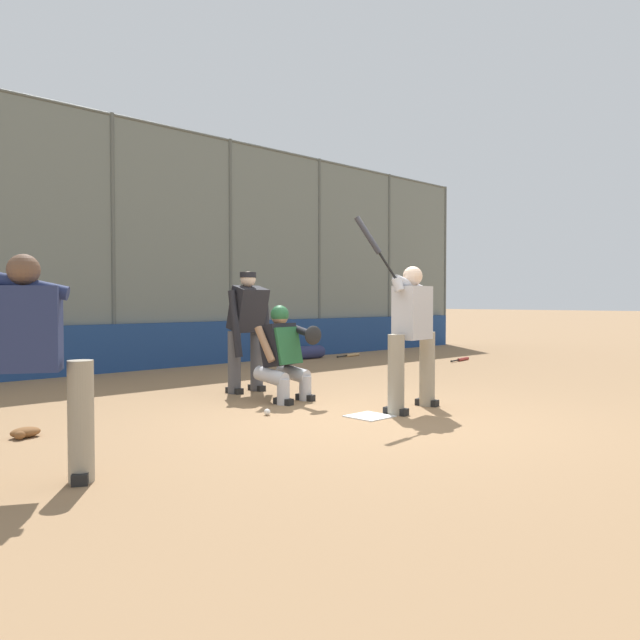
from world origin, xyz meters
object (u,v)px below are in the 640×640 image
at_px(spare_bat_near_backstop, 462,359).
at_px(umpire_home, 248,328).
at_px(catcher_behind_plate, 284,352).
at_px(fielding_glove_on_dirt, 25,433).
at_px(equipment_bag_dugout_side, 303,353).
at_px(batter_at_plate, 412,332).
at_px(spare_bat_by_padding, 351,355).
at_px(batter_on_deck, 24,360).
at_px(baseball_loose, 267,412).

bearing_deg(spare_bat_near_backstop, umpire_home, 174.85).
xyz_separation_m(catcher_behind_plate, fielding_glove_on_dirt, (3.16, -0.07, -0.59)).
distance_m(spare_bat_near_backstop, equipment_bag_dugout_side, 3.45).
distance_m(umpire_home, equipment_bag_dugout_side, 5.06).
relative_size(spare_bat_near_backstop, fielding_glove_on_dirt, 3.15).
xyz_separation_m(batter_at_plate, spare_bat_by_padding, (-4.68, -5.34, -0.89)).
bearing_deg(batter_at_plate, catcher_behind_plate, -76.37).
bearing_deg(equipment_bag_dugout_side, umpire_home, 38.51).
distance_m(catcher_behind_plate, batter_on_deck, 4.00).
relative_size(spare_bat_near_backstop, baseball_loose, 11.71).
xyz_separation_m(fielding_glove_on_dirt, baseball_loose, (-2.37, 0.70, -0.01)).
distance_m(batter_at_plate, batter_on_deck, 4.33).
relative_size(catcher_behind_plate, umpire_home, 0.73).
xyz_separation_m(batter_at_plate, baseball_loose, (1.43, -0.92, -0.89)).
distance_m(batter_at_plate, umpire_home, 2.54).
bearing_deg(baseball_loose, fielding_glove_on_dirt, -16.40).
bearing_deg(umpire_home, spare_bat_near_backstop, -176.24).
distance_m(umpire_home, spare_bat_near_backstop, 6.21).
bearing_deg(batter_on_deck, batter_at_plate, -150.93).
distance_m(umpire_home, batter_on_deck, 4.55).
bearing_deg(baseball_loose, catcher_behind_plate, -141.94).
distance_m(batter_on_deck, fielding_glove_on_dirt, 1.86).
relative_size(spare_bat_by_padding, equipment_bag_dugout_side, 0.70).
height_order(umpire_home, spare_bat_near_backstop, umpire_home).
xyz_separation_m(umpire_home, baseball_loose, (0.93, 1.57, -0.88)).
height_order(batter_on_deck, spare_bat_near_backstop, batter_on_deck).
relative_size(catcher_behind_plate, spare_bat_by_padding, 1.37).
distance_m(spare_bat_near_backstop, spare_bat_by_padding, 2.56).
relative_size(batter_on_deck, baseball_loose, 29.40).
relative_size(batter_at_plate, umpire_home, 1.33).
relative_size(umpire_home, fielding_glove_on_dirt, 6.18).
relative_size(spare_bat_near_backstop, spare_bat_by_padding, 0.97).
xyz_separation_m(batter_at_plate, catcher_behind_plate, (0.64, -1.54, -0.29)).
relative_size(umpire_home, equipment_bag_dugout_side, 1.32).
bearing_deg(baseball_loose, spare_bat_by_padding, -144.16).
height_order(spare_bat_near_backstop, spare_bat_by_padding, same).
bearing_deg(fielding_glove_on_dirt, catcher_behind_plate, 178.65).
xyz_separation_m(catcher_behind_plate, equipment_bag_dugout_side, (-4.05, -4.06, -0.49)).
bearing_deg(batter_on_deck, spare_bat_near_backstop, -134.06).
distance_m(fielding_glove_on_dirt, baseball_loose, 2.47).
height_order(spare_bat_near_backstop, equipment_bag_dugout_side, equipment_bag_dugout_side).
bearing_deg(equipment_bag_dugout_side, baseball_loose, 44.02).
bearing_deg(fielding_glove_on_dirt, baseball_loose, 163.60).
height_order(spare_bat_near_backstop, baseball_loose, baseball_loose).
bearing_deg(baseball_loose, spare_bat_near_backstop, -163.88).
bearing_deg(batter_at_plate, spare_bat_near_backstop, -161.12).
bearing_deg(equipment_bag_dugout_side, batter_on_deck, 35.70).
relative_size(spare_bat_by_padding, fielding_glove_on_dirt, 3.26).
distance_m(catcher_behind_plate, fielding_glove_on_dirt, 3.22).
bearing_deg(batter_at_plate, fielding_glove_on_dirt, -31.96).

